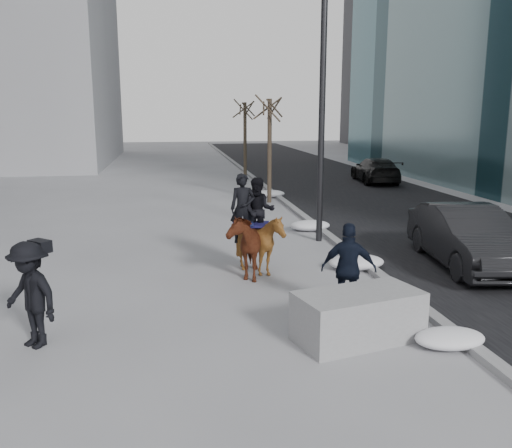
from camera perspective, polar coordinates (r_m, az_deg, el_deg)
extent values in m
plane|color=gray|center=(10.41, 1.06, -9.46)|extent=(120.00, 120.00, 0.00)
cube|color=black|center=(21.74, 14.72, 1.42)|extent=(8.00, 90.00, 0.01)
cube|color=gray|center=(20.45, 4.41, 1.29)|extent=(0.25, 90.00, 0.12)
cube|color=gray|center=(9.33, 10.70, -9.51)|extent=(2.28, 1.53, 0.83)
imported|color=black|center=(14.28, 21.34, -1.27)|extent=(2.13, 4.69, 1.49)
imported|color=black|center=(29.98, 12.44, 5.57)|extent=(2.37, 4.78, 1.33)
imported|color=#4E1C0F|center=(12.60, -1.28, -1.98)|extent=(1.03, 1.91, 1.55)
imported|color=black|center=(12.58, -1.39, 1.66)|extent=(0.63, 0.45, 1.62)
cube|color=#11163E|center=(12.64, -1.39, 0.14)|extent=(0.54, 0.61, 0.06)
imported|color=#502E10|center=(12.65, 0.41, -2.06)|extent=(1.43, 1.55, 1.49)
imported|color=black|center=(12.64, 0.30, 1.41)|extent=(0.85, 0.72, 1.55)
cube|color=#13103E|center=(12.70, 0.30, -0.04)|extent=(0.57, 0.64, 0.06)
imported|color=black|center=(10.31, 9.73, -4.70)|extent=(1.11, 0.72, 1.75)
cylinder|color=#E9500D|center=(10.72, 8.59, -2.50)|extent=(0.04, 0.18, 0.07)
imported|color=black|center=(9.49, -22.66, -6.91)|extent=(1.28, 1.24, 1.75)
cube|color=black|center=(9.49, -21.79, -2.17)|extent=(0.42, 0.40, 0.20)
cylinder|color=black|center=(15.78, 7.02, 14.35)|extent=(0.18, 0.18, 9.00)
ellipsoid|color=silver|center=(24.20, 1.53, 3.20)|extent=(1.27, 0.81, 0.32)
ellipsoid|color=silver|center=(9.54, 19.72, -11.26)|extent=(1.17, 0.74, 0.30)
ellipsoid|color=silver|center=(13.42, 10.52, -3.97)|extent=(1.37, 0.87, 0.35)
ellipsoid|color=silver|center=(17.52, 5.72, -0.15)|extent=(1.29, 0.82, 0.33)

